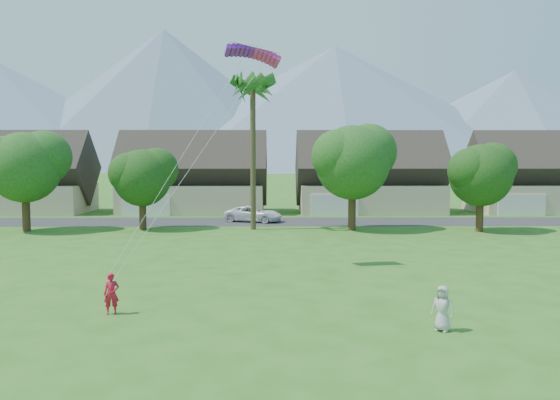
{
  "coord_description": "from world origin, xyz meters",
  "views": [
    {
      "loc": [
        -0.26,
        -15.78,
        5.73
      ],
      "look_at": [
        0.0,
        10.0,
        3.8
      ],
      "focal_mm": 35.0,
      "sensor_mm": 36.0,
      "label": 1
    }
  ],
  "objects_px": {
    "parked_car": "(254,214)",
    "parafoil_kite": "(253,52)",
    "kite_flyer": "(111,294)",
    "watcher": "(442,308)"
  },
  "relations": [
    {
      "from": "kite_flyer",
      "to": "parafoil_kite",
      "type": "distance_m",
      "value": 14.68
    },
    {
      "from": "parked_car",
      "to": "parafoil_kite",
      "type": "distance_m",
      "value": 23.45
    },
    {
      "from": "parked_car",
      "to": "parafoil_kite",
      "type": "bearing_deg",
      "value": -158.02
    },
    {
      "from": "watcher",
      "to": "parafoil_kite",
      "type": "xyz_separation_m",
      "value": [
        -6.71,
        11.06,
        10.52
      ]
    },
    {
      "from": "watcher",
      "to": "parafoil_kite",
      "type": "bearing_deg",
      "value": 158.26
    },
    {
      "from": "parafoil_kite",
      "to": "watcher",
      "type": "bearing_deg",
      "value": -67.96
    },
    {
      "from": "kite_flyer",
      "to": "parafoil_kite",
      "type": "relative_size",
      "value": 0.52
    },
    {
      "from": "kite_flyer",
      "to": "parafoil_kite",
      "type": "bearing_deg",
      "value": 46.74
    },
    {
      "from": "kite_flyer",
      "to": "parked_car",
      "type": "xyz_separation_m",
      "value": [
        4.12,
        29.89,
        -0.04
      ]
    },
    {
      "from": "kite_flyer",
      "to": "parked_car",
      "type": "bearing_deg",
      "value": 67.7
    }
  ]
}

